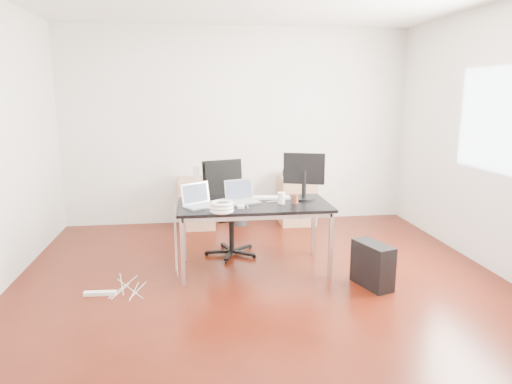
{
  "coord_description": "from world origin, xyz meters",
  "views": [
    {
      "loc": [
        -0.63,
        -4.13,
        1.86
      ],
      "look_at": [
        0.0,
        0.55,
        0.85
      ],
      "focal_mm": 32.0,
      "sensor_mm": 36.0,
      "label": 1
    }
  ],
  "objects": [
    {
      "name": "room_shell",
      "position": [
        0.04,
        0.0,
        1.4
      ],
      "size": [
        5.0,
        5.0,
        5.0
      ],
      "color": "#3B0F06",
      "rests_on": "ground"
    },
    {
      "name": "desk",
      "position": [
        -0.03,
        0.53,
        0.68
      ],
      "size": [
        1.6,
        0.8,
        0.73
      ],
      "color": "black",
      "rests_on": "ground"
    },
    {
      "name": "office_chair",
      "position": [
        -0.26,
        1.09,
        0.61
      ],
      "size": [
        0.6,
        0.62,
        1.08
      ],
      "rotation": [
        0.0,
        0.0,
        0.33
      ],
      "color": "black",
      "rests_on": "ground"
    },
    {
      "name": "filing_cabinet_left",
      "position": [
        -0.62,
        2.23,
        0.35
      ],
      "size": [
        0.5,
        0.5,
        0.7
      ],
      "primitive_type": "cube",
      "color": "#A37551",
      "rests_on": "ground"
    },
    {
      "name": "filing_cabinet_right",
      "position": [
        0.83,
        2.23,
        0.35
      ],
      "size": [
        0.5,
        0.5,
        0.7
      ],
      "primitive_type": "cube",
      "color": "#A37551",
      "rests_on": "ground"
    },
    {
      "name": "pc_tower",
      "position": [
        1.07,
        -0.08,
        0.22
      ],
      "size": [
        0.33,
        0.49,
        0.44
      ],
      "primitive_type": "cube",
      "rotation": [
        0.0,
        0.0,
        0.31
      ],
      "color": "black",
      "rests_on": "ground"
    },
    {
      "name": "wastebasket",
      "position": [
        -0.01,
        2.25,
        0.14
      ],
      "size": [
        0.31,
        0.31,
        0.28
      ],
      "primitive_type": "cylinder",
      "rotation": [
        0.0,
        0.0,
        -0.39
      ],
      "color": "black",
      "rests_on": "ground"
    },
    {
      "name": "power_strip",
      "position": [
        -1.56,
        0.05,
        0.02
      ],
      "size": [
        0.3,
        0.08,
        0.04
      ],
      "primitive_type": "cube",
      "rotation": [
        0.0,
        0.0,
        -0.06
      ],
      "color": "white",
      "rests_on": "ground"
    },
    {
      "name": "laptop_left",
      "position": [
        -0.6,
        0.49,
        0.79
      ],
      "size": [
        0.41,
        0.39,
        0.23
      ],
      "rotation": [
        0.0,
        0.0,
        0.57
      ],
      "color": "silver",
      "rests_on": "desk"
    },
    {
      "name": "laptop_right",
      "position": [
        -0.15,
        0.62,
        0.79
      ],
      "size": [
        0.39,
        0.34,
        0.23
      ],
      "rotation": [
        0.0,
        0.0,
        0.3
      ],
      "color": "silver",
      "rests_on": "desk"
    },
    {
      "name": "monitor",
      "position": [
        0.55,
        0.67,
        1.01
      ],
      "size": [
        0.44,
        0.26,
        0.51
      ],
      "rotation": [
        0.0,
        0.0,
        -0.33
      ],
      "color": "black",
      "rests_on": "desk"
    },
    {
      "name": "keyboard",
      "position": [
        0.19,
        0.74,
        0.74
      ],
      "size": [
        0.45,
        0.18,
        0.02
      ],
      "primitive_type": "cube",
      "rotation": [
        0.0,
        0.0,
        -0.1
      ],
      "color": "white",
      "rests_on": "desk"
    },
    {
      "name": "cup_white",
      "position": [
        0.26,
        0.49,
        0.79
      ],
      "size": [
        0.1,
        0.1,
        0.12
      ],
      "primitive_type": "cylinder",
      "rotation": [
        0.0,
        0.0,
        -0.4
      ],
      "color": "white",
      "rests_on": "desk"
    },
    {
      "name": "cup_brown",
      "position": [
        0.4,
        0.48,
        0.78
      ],
      "size": [
        0.1,
        0.1,
        0.1
      ],
      "primitive_type": "cylinder",
      "rotation": [
        0.0,
        0.0,
        -0.32
      ],
      "color": "brown",
      "rests_on": "desk"
    },
    {
      "name": "cable_coil",
      "position": [
        -0.38,
        0.21,
        0.78
      ],
      "size": [
        0.24,
        0.24,
        0.11
      ],
      "rotation": [
        0.0,
        0.0,
        -0.08
      ],
      "color": "white",
      "rests_on": "desk"
    },
    {
      "name": "power_adapter",
      "position": [
        -0.18,
        0.35,
        0.74
      ],
      "size": [
        0.07,
        0.07,
        0.03
      ],
      "primitive_type": "cube",
      "rotation": [
        0.0,
        0.0,
        -0.06
      ],
      "color": "white",
      "rests_on": "desk"
    },
    {
      "name": "speaker",
      "position": [
        -0.62,
        2.19,
        0.79
      ],
      "size": [
        0.09,
        0.08,
        0.18
      ],
      "primitive_type": "cube",
      "rotation": [
        0.0,
        0.0,
        -0.04
      ],
      "color": "#9E9E9E",
      "rests_on": "filing_cabinet_left"
    },
    {
      "name": "navy_garment",
      "position": [
        0.8,
        2.25,
        0.74
      ],
      "size": [
        0.33,
        0.28,
        0.09
      ],
      "primitive_type": "cube",
      "rotation": [
        0.0,
        0.0,
        0.15
      ],
      "color": "black",
      "rests_on": "filing_cabinet_right"
    }
  ]
}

